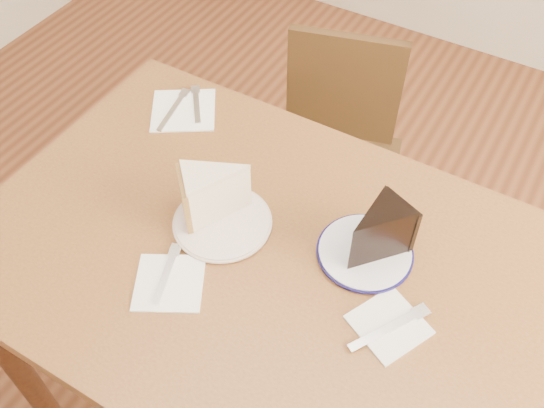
# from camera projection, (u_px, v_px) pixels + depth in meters

# --- Properties ---
(ground) EXTENTS (4.00, 4.00, 0.00)m
(ground) POSITION_uv_depth(u_px,v_px,m) (269.00, 404.00, 1.78)
(ground) COLOR #482413
(ground) RESTS_ON ground
(table) EXTENTS (1.20, 0.80, 0.75)m
(table) POSITION_uv_depth(u_px,v_px,m) (267.00, 284.00, 1.28)
(table) COLOR #553117
(table) RESTS_ON ground
(chair_far) EXTENTS (0.48, 0.48, 0.79)m
(chair_far) POSITION_uv_depth(u_px,v_px,m) (331.00, 159.00, 1.81)
(chair_far) COLOR black
(chair_far) RESTS_ON ground
(plate_cream) EXTENTS (0.20, 0.20, 0.01)m
(plate_cream) POSITION_uv_depth(u_px,v_px,m) (222.00, 222.00, 1.25)
(plate_cream) COLOR silver
(plate_cream) RESTS_ON table
(plate_navy) EXTENTS (0.18, 0.18, 0.01)m
(plate_navy) POSITION_uv_depth(u_px,v_px,m) (365.00, 252.00, 1.20)
(plate_navy) COLOR white
(plate_navy) RESTS_ON table
(carrot_cake) EXTENTS (0.16, 0.16, 0.11)m
(carrot_cake) POSITION_uv_depth(u_px,v_px,m) (219.00, 193.00, 1.23)
(carrot_cake) COLOR beige
(carrot_cake) RESTS_ON plate_cream
(chocolate_cake) EXTENTS (0.13, 0.15, 0.11)m
(chocolate_cake) POSITION_uv_depth(u_px,v_px,m) (374.00, 237.00, 1.15)
(chocolate_cake) COLOR black
(chocolate_cake) RESTS_ON plate_navy
(napkin_cream) EXTENTS (0.18, 0.18, 0.00)m
(napkin_cream) POSITION_uv_depth(u_px,v_px,m) (169.00, 283.00, 1.16)
(napkin_cream) COLOR white
(napkin_cream) RESTS_ON table
(napkin_navy) EXTENTS (0.16, 0.16, 0.00)m
(napkin_navy) POSITION_uv_depth(u_px,v_px,m) (389.00, 325.00, 1.10)
(napkin_navy) COLOR white
(napkin_navy) RESTS_ON table
(napkin_spare) EXTENTS (0.21, 0.21, 0.00)m
(napkin_spare) POSITION_uv_depth(u_px,v_px,m) (183.00, 110.00, 1.48)
(napkin_spare) COLOR white
(napkin_spare) RESTS_ON table
(fork_cream) EXTENTS (0.06, 0.14, 0.00)m
(fork_cream) POSITION_uv_depth(u_px,v_px,m) (167.00, 274.00, 1.17)
(fork_cream) COLOR silver
(fork_cream) RESTS_ON napkin_cream
(knife_navy) EXTENTS (0.10, 0.15, 0.00)m
(knife_navy) POSITION_uv_depth(u_px,v_px,m) (389.00, 328.00, 1.09)
(knife_navy) COLOR silver
(knife_navy) RESTS_ON napkin_navy
(fork_spare) EXTENTS (0.10, 0.12, 0.00)m
(fork_spare) POSITION_uv_depth(u_px,v_px,m) (197.00, 104.00, 1.49)
(fork_spare) COLOR silver
(fork_spare) RESTS_ON napkin_spare
(knife_spare) EXTENTS (0.05, 0.16, 0.00)m
(knife_spare) POSITION_uv_depth(u_px,v_px,m) (173.00, 110.00, 1.48)
(knife_spare) COLOR silver
(knife_spare) RESTS_ON napkin_spare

